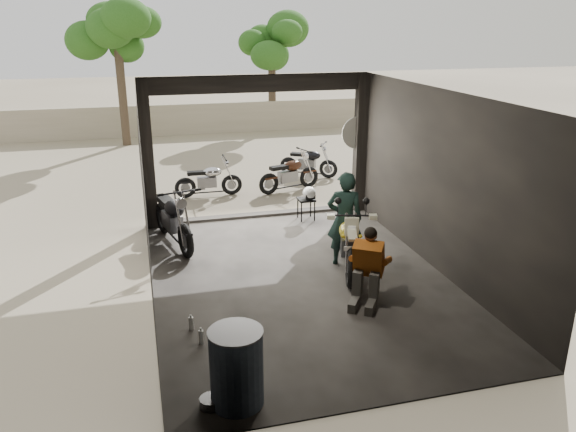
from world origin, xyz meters
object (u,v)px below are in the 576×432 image
outside_bike_b (289,171)px  sign_post (356,149)px  rider (345,219)px  stool (306,202)px  left_bike (173,215)px  helmet (309,193)px  outside_bike_c (309,160)px  oil_drum (237,369)px  outside_bike_a (208,177)px  main_bike (348,237)px  mechanic (367,270)px

outside_bike_b → sign_post: sign_post is taller
rider → stool: bearing=-74.3°
left_bike → helmet: 3.13m
outside_bike_b → outside_bike_c: size_ratio=1.06×
outside_bike_b → oil_drum: (-2.85, -8.33, -0.05)m
outside_bike_a → helmet: 3.11m
left_bike → outside_bike_c: size_ratio=1.26×
left_bike → oil_drum: left_bike is taller
outside_bike_c → stool: 3.77m
main_bike → stool: bearing=105.0°
left_bike → outside_bike_b: 4.44m
stool → outside_bike_a: bearing=128.5°
outside_bike_a → helmet: bearing=-140.5°
outside_bike_a → sign_post: (3.21, -1.98, 0.99)m
main_bike → oil_drum: main_bike is taller
outside_bike_b → oil_drum: 8.80m
outside_bike_b → sign_post: bearing=-168.0°
outside_bike_b → outside_bike_c: 1.55m
left_bike → outside_bike_a: size_ratio=1.26×
left_bike → outside_bike_a: (1.09, 3.12, -0.13)m
oil_drum → sign_post: (3.94, 6.40, 1.01)m
helmet → mechanic: bearing=-86.1°
stool → oil_drum: bearing=-113.6°
mechanic → outside_bike_a: bearing=138.0°
outside_bike_c → mechanic: 7.80m
main_bike → outside_bike_a: size_ratio=1.27×
main_bike → left_bike: left_bike is taller
helmet → sign_post: bearing=27.4°
outside_bike_c → stool: bearing=-165.2°
outside_bike_c → helmet: (-1.08, -3.63, 0.15)m
main_bike → outside_bike_c: (1.18, 6.35, -0.13)m
outside_bike_c → rider: rider is taller
left_bike → oil_drum: bearing=-99.7°
main_bike → helmet: bearing=103.7°
outside_bike_a → mechanic: 6.68m
rider → helmet: size_ratio=5.65×
outside_bike_a → mechanic: size_ratio=1.24×
outside_bike_a → outside_bike_b: size_ratio=0.94×
outside_bike_c → helmet: 3.79m
outside_bike_c → left_bike: bearing=168.7°
rider → mechanic: (-0.21, -1.57, -0.28)m
left_bike → stool: (2.99, 0.74, -0.20)m
rider → mechanic: bearing=98.8°
outside_bike_c → oil_drum: 10.30m
mechanic → oil_drum: (-2.39, -1.91, -0.12)m
stool → helmet: bearing=-32.9°
main_bike → left_bike: size_ratio=1.01×
rider → helmet: bearing=-75.7°
helmet → outside_bike_a: bearing=137.0°
left_bike → mechanic: bearing=-64.2°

